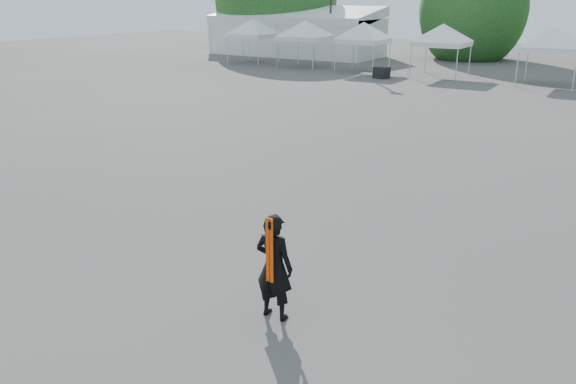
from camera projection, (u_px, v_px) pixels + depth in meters
The scene contains 11 objects.
ground at pixel (328, 257), 11.19m from camera, with size 120.00×120.00×0.00m, color #474442.
marquee at pixel (295, 32), 49.59m from camera, with size 15.00×6.25×4.23m.
tree_far_w at pixel (276, 1), 53.16m from camera, with size 4.80×4.80×7.30m.
tree_mid_w at pixel (473, 10), 45.96m from camera, with size 4.16×4.16×6.33m.
tent_a at pixel (253, 23), 43.39m from camera, with size 4.39×4.39×3.88m.
tent_b at pixel (305, 24), 40.79m from camera, with size 4.53×4.53×3.88m.
tent_c at pixel (364, 26), 38.05m from camera, with size 4.29×4.29×3.88m.
tent_d at pixel (443, 28), 35.69m from camera, with size 4.49×4.49×3.88m.
tent_e at pixel (555, 32), 31.96m from camera, with size 4.55×4.55×3.88m.
man at pixel (274, 267), 8.82m from camera, with size 0.66×0.44×1.78m.
crate_west at pixel (381, 73), 35.77m from camera, with size 0.90×0.70×0.70m, color black.
Camera 1 is at (4.69, -9.03, 4.89)m, focal length 35.00 mm.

